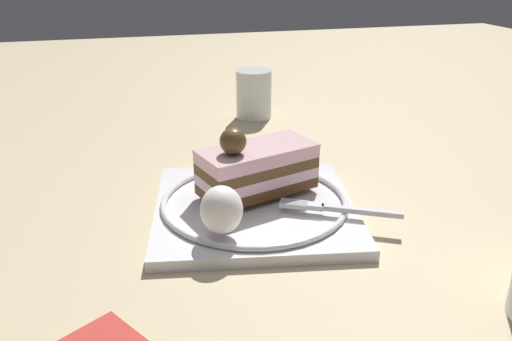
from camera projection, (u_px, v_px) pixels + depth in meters
name	position (u px, v px, depth m)	size (l,w,h in m)	color
ground_plane	(250.00, 206.00, 0.54)	(2.40, 2.40, 0.00)	tan
dessert_plate	(256.00, 205.00, 0.52)	(0.23, 0.23, 0.02)	silver
cake_slice	(257.00, 169.00, 0.52)	(0.09, 0.13, 0.07)	#573117
whipped_cream_dollop	(222.00, 210.00, 0.45)	(0.04, 0.04, 0.04)	white
fork	(336.00, 209.00, 0.49)	(0.06, 0.11, 0.00)	silver
drink_glass_far	(254.00, 96.00, 0.81)	(0.06, 0.06, 0.08)	white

